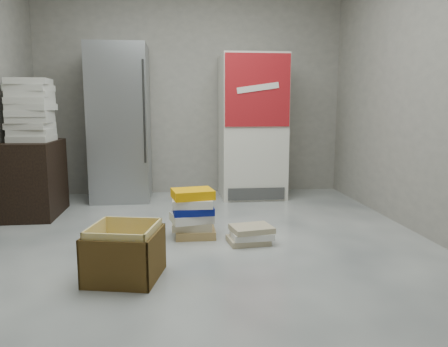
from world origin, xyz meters
name	(u,v)px	position (x,y,z in m)	size (l,w,h in m)	color
ground	(205,252)	(0.00, 0.00, 0.00)	(5.00, 5.00, 0.00)	silver
room_shell	(203,21)	(0.00, 0.00, 1.80)	(4.04, 5.04, 2.82)	gray
steel_fridge	(120,124)	(-0.90, 2.13, 0.95)	(0.70, 0.72, 1.90)	#A0A3A8
coke_cooler	(252,127)	(0.75, 2.12, 0.90)	(0.80, 0.73, 1.80)	silver
wood_shelf	(35,179)	(-1.73, 1.40, 0.40)	(0.50, 0.80, 0.80)	black
supply_box_stack	(31,110)	(-1.72, 1.40, 1.12)	(0.45, 0.44, 0.65)	silver
phonebook_stack_main	(193,213)	(-0.08, 0.43, 0.22)	(0.41, 0.35, 0.44)	#AA8851
phonebook_stack_side	(250,234)	(0.41, 0.19, 0.08)	(0.40, 0.33, 0.15)	tan
cardboard_box	(125,256)	(-0.58, -0.46, 0.15)	(0.56, 0.56, 0.38)	yellow
bucket_lid	(139,234)	(-0.56, 0.41, 0.04)	(0.33, 0.33, 0.09)	gold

